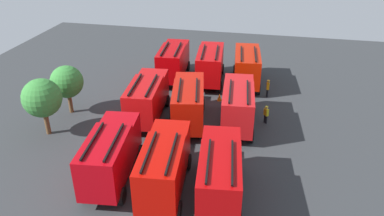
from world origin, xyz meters
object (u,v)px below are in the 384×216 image
(fire_truck_2, at_px, (247,65))
(traffic_cone_0, at_px, (177,146))
(fire_truck_0, at_px, (220,173))
(fire_truck_1, at_px, (238,104))
(fire_truck_4, at_px, (188,102))
(fire_truck_5, at_px, (210,64))
(fire_truck_6, at_px, (111,153))
(tree_0, at_px, (42,98))
(fire_truck_7, at_px, (147,97))
(tree_1, at_px, (67,82))
(fire_truck_3, at_px, (164,164))
(firefighter_1, at_px, (266,114))
(firefighter_0, at_px, (268,87))
(traffic_cone_1, at_px, (219,97))
(fire_truck_8, at_px, (173,60))

(fire_truck_2, distance_m, traffic_cone_0, 14.15)
(fire_truck_0, height_order, fire_truck_1, same)
(fire_truck_4, bearing_deg, fire_truck_5, -12.43)
(fire_truck_2, bearing_deg, traffic_cone_0, 157.35)
(fire_truck_6, relative_size, tree_0, 1.53)
(fire_truck_7, xyz_separation_m, tree_1, (-0.23, 7.31, 0.86))
(fire_truck_3, bearing_deg, traffic_cone_0, -0.88)
(firefighter_1, bearing_deg, traffic_cone_0, 1.22)
(fire_truck_0, bearing_deg, firefighter_0, -15.32)
(traffic_cone_0, height_order, traffic_cone_1, traffic_cone_0)
(tree_0, bearing_deg, fire_truck_5, -40.96)
(fire_truck_1, xyz_separation_m, fire_truck_7, (-0.38, 7.80, 0.00))
(fire_truck_2, relative_size, traffic_cone_1, 10.61)
(traffic_cone_1, bearing_deg, tree_1, 111.80)
(fire_truck_6, distance_m, fire_truck_7, 8.59)
(firefighter_0, xyz_separation_m, traffic_cone_1, (-1.86, 4.50, -0.64))
(fire_truck_5, height_order, traffic_cone_0, fire_truck_5)
(fire_truck_1, xyz_separation_m, tree_0, (-4.43, 15.15, 1.11))
(fire_truck_7, xyz_separation_m, traffic_cone_0, (-4.13, -3.69, -1.80))
(fire_truck_8, height_order, tree_1, tree_1)
(fire_truck_2, xyz_separation_m, fire_truck_3, (-18.29, 3.73, 0.00))
(fire_truck_1, xyz_separation_m, firefighter_1, (1.11, -2.39, -1.26))
(fire_truck_3, bearing_deg, fire_truck_5, -5.17)
(tree_1, bearing_deg, fire_truck_3, -127.61)
(fire_truck_2, relative_size, fire_truck_4, 0.98)
(fire_truck_0, height_order, fire_truck_6, same)
(firefighter_1, relative_size, traffic_cone_0, 2.30)
(fire_truck_4, distance_m, tree_0, 11.77)
(fire_truck_4, bearing_deg, traffic_cone_0, 169.61)
(fire_truck_5, distance_m, firefighter_0, 6.63)
(fire_truck_4, bearing_deg, traffic_cone_1, -31.54)
(fire_truck_8, height_order, firefighter_1, fire_truck_8)
(fire_truck_2, bearing_deg, fire_truck_3, 162.88)
(fire_truck_2, xyz_separation_m, fire_truck_5, (-0.27, 3.82, 0.00))
(traffic_cone_0, bearing_deg, tree_1, 70.46)
(firefighter_0, distance_m, tree_1, 18.92)
(traffic_cone_0, xyz_separation_m, traffic_cone_1, (9.08, -1.94, -0.00))
(fire_truck_7, height_order, fire_truck_8, same)
(fire_truck_5, height_order, firefighter_1, fire_truck_5)
(fire_truck_3, xyz_separation_m, fire_truck_6, (0.41, 3.82, 0.00))
(tree_1, height_order, traffic_cone_1, tree_1)
(fire_truck_1, relative_size, tree_1, 1.65)
(fire_truck_7, distance_m, firefighter_0, 12.27)
(fire_truck_7, relative_size, traffic_cone_1, 10.59)
(fire_truck_7, distance_m, traffic_cone_0, 5.83)
(fire_truck_5, bearing_deg, fire_truck_1, -161.71)
(tree_0, bearing_deg, tree_1, -0.70)
(fire_truck_6, bearing_deg, firefighter_0, -39.11)
(fire_truck_8, relative_size, tree_1, 1.64)
(fire_truck_1, xyz_separation_m, fire_truck_4, (-0.49, 4.11, 0.00))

